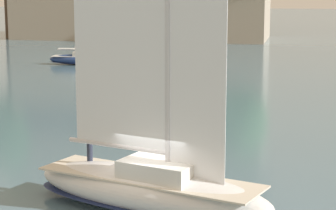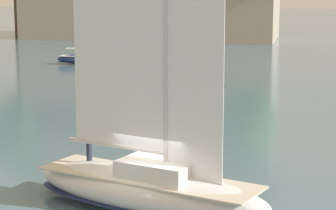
{
  "view_description": "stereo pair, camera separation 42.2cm",
  "coord_description": "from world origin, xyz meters",
  "views": [
    {
      "loc": [
        4.81,
        -20.03,
        7.33
      ],
      "look_at": [
        0.0,
        3.0,
        3.04
      ],
      "focal_mm": 70.0,
      "sensor_mm": 36.0,
      "label": 1
    },
    {
      "loc": [
        5.22,
        -19.94,
        7.33
      ],
      "look_at": [
        0.0,
        3.0,
        3.04
      ],
      "focal_mm": 70.0,
      "sensor_mm": 36.0,
      "label": 2
    }
  ],
  "objects": [
    {
      "name": "sailboat_moored_near_marina",
      "position": [
        -15.9,
        38.42,
        0.55
      ],
      "size": [
        5.98,
        1.96,
        8.13
      ],
      "color": "navy",
      "rests_on": "ground"
    },
    {
      "name": "sailboat_main",
      "position": [
        0.01,
        -0.0,
        0.97
      ],
      "size": [
        9.09,
        5.03,
        12.05
      ],
      "color": "silver",
      "rests_on": "ground"
    }
  ]
}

